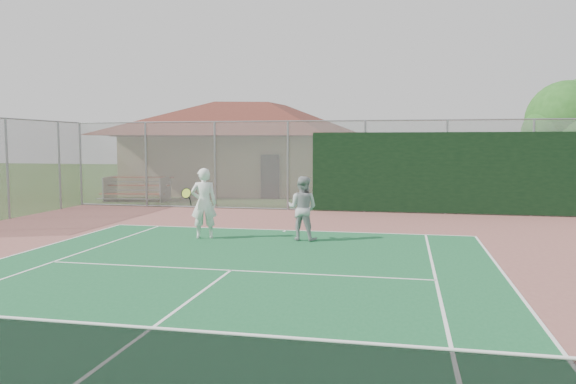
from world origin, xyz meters
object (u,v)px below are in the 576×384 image
Objects in this scene: clubhouse at (252,138)px; tree at (569,123)px; player_grey_back at (302,209)px; player_white_front at (204,204)px; bleachers at (137,188)px.

clubhouse is 2.68× the size of tree.
clubhouse is 15.74m from tree.
player_grey_back is at bearing -74.50° from clubhouse.
bleachers is at bearing -73.17° from player_white_front.
player_grey_back is at bearing -134.78° from tree.
bleachers is (-3.84, -6.06, -2.32)m from clubhouse.
tree reaches higher than player_grey_back.
player_white_front reaches higher than bleachers.
tree is (14.55, -5.98, 0.52)m from clubhouse.
player_grey_back is (5.56, -15.04, -2.03)m from clubhouse.
clubhouse reaches higher than bleachers.
player_white_front is (2.84, -15.32, -1.92)m from clubhouse.
tree is at bearing -27.11° from clubhouse.
bleachers is 0.60× the size of tree.
tree reaches higher than player_white_front.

